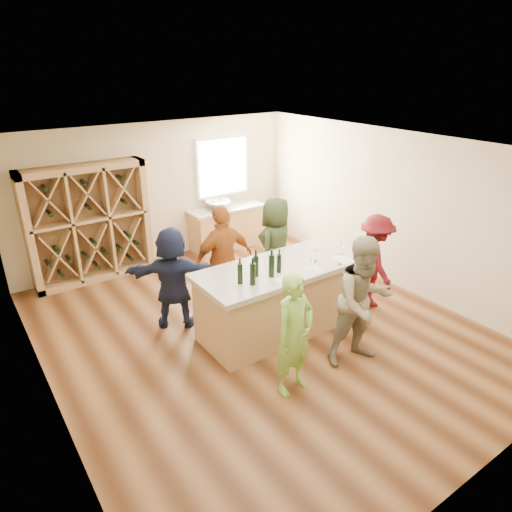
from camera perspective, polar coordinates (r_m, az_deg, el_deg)
floor at (r=7.27m, az=0.26°, el=-9.42°), size 6.00×7.00×0.10m
ceiling at (r=6.20m, az=0.31°, el=13.74°), size 6.00×7.00×0.10m
wall_back at (r=9.57m, az=-12.19°, el=7.78°), size 6.00×0.10×2.80m
wall_front at (r=4.55m, az=27.76°, el=-12.85°), size 6.00×0.10×2.80m
wall_left at (r=5.60m, az=-26.29°, el=-5.66°), size 0.10×7.00×2.80m
wall_right at (r=8.62m, az=17.16°, el=5.56°), size 0.10×7.00×2.80m
window_frame at (r=10.07m, az=-4.22°, el=11.06°), size 1.30×0.06×1.30m
window_pane at (r=10.04m, az=-4.11°, el=11.03°), size 1.18×0.01×1.18m
wine_rack at (r=8.95m, az=-20.11°, el=3.77°), size 2.20×0.45×2.20m
back_counter_base at (r=10.16m, az=-3.69°, el=3.44°), size 1.60×0.58×0.86m
back_counter_top at (r=10.02m, az=-3.76°, el=5.91°), size 1.70×0.62×0.06m
sink at (r=9.88m, az=-4.78°, el=6.39°), size 0.54×0.54×0.19m
faucet at (r=10.02m, az=-5.31°, el=6.94°), size 0.02×0.02×0.30m
tasting_counter_base at (r=7.04m, az=3.46°, el=-5.41°), size 2.60×1.00×1.00m
tasting_counter_top at (r=6.80m, az=3.57°, el=-1.42°), size 2.72×1.12×0.08m
wine_bottle_a at (r=6.16m, az=-2.00°, el=-2.22°), size 0.08×0.08×0.29m
wine_bottle_b at (r=6.12m, az=-0.43°, el=-2.27°), size 0.09×0.09×0.31m
wine_bottle_c at (r=6.36m, az=-0.01°, el=-1.23°), size 0.10×0.10×0.32m
wine_bottle_d at (r=6.35m, az=1.96°, el=-1.23°), size 0.10×0.10×0.33m
wine_bottle_e at (r=6.50m, az=2.90°, el=-0.93°), size 0.08×0.08×0.27m
wine_glass_b at (r=6.57m, az=7.09°, el=-1.21°), size 0.08×0.08×0.19m
wine_glass_c at (r=6.87m, az=10.49°, el=-0.42°), size 0.08×0.08×0.16m
wine_glass_d at (r=6.90m, az=7.38°, el=0.02°), size 0.08×0.08×0.19m
wine_glass_e at (r=7.23m, az=10.75°, el=0.83°), size 0.08×0.08×0.17m
tasting_menu_a at (r=6.29m, az=3.43°, el=-3.15°), size 0.21×0.28×0.00m
tasting_menu_b at (r=6.68m, az=7.23°, el=-1.65°), size 0.29×0.34×0.00m
tasting_menu_c at (r=7.07m, az=10.86°, el=-0.46°), size 0.28×0.35×0.00m
person_near_left at (r=5.65m, az=4.82°, el=-9.75°), size 0.64×0.51×1.61m
person_near_right at (r=6.27m, az=13.28°, el=-5.60°), size 0.98×0.67×1.84m
person_server at (r=7.84m, az=14.61°, el=-0.61°), size 0.85×1.14×1.60m
person_far_mid at (r=7.35m, az=-4.08°, el=-0.54°), size 1.07×0.55×1.83m
person_far_right at (r=7.94m, az=2.44°, el=1.14°), size 1.03×0.89×1.77m
person_far_left at (r=7.09m, az=-10.32°, el=-2.72°), size 1.57×1.26×1.63m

